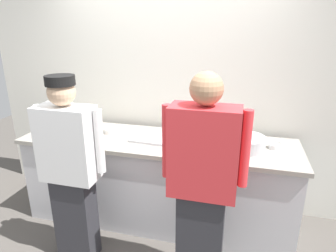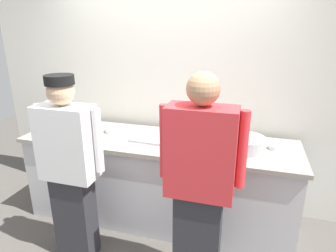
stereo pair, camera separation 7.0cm
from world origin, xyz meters
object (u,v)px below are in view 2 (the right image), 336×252
(ramekin_orange_sauce, at_px, (281,143))
(ramekin_yellow_sauce, at_px, (274,147))
(sheet_tray, at_px, (157,139))
(squeeze_bottle_primary, at_px, (71,129))
(mixing_bowl_steel, at_px, (245,143))
(chefs_knife, at_px, (90,131))
(plate_stack_rear, at_px, (114,130))
(squeeze_bottle_spare, at_px, (209,137))
(chef_near_left, at_px, (70,167))
(plate_stack_front, at_px, (199,136))
(deli_cup, at_px, (63,128))
(chef_center, at_px, (200,184))
(squeeze_bottle_secondary, at_px, (48,124))

(ramekin_orange_sauce, distance_m, ramekin_yellow_sauce, 0.14)
(sheet_tray, distance_m, squeeze_bottle_primary, 0.88)
(mixing_bowl_steel, height_order, chefs_knife, mixing_bowl_steel)
(squeeze_bottle_primary, distance_m, ramekin_yellow_sauce, 1.99)
(plate_stack_rear, relative_size, squeeze_bottle_spare, 0.96)
(mixing_bowl_steel, height_order, sheet_tray, mixing_bowl_steel)
(squeeze_bottle_primary, bearing_deg, chef_near_left, -57.88)
(plate_stack_front, bearing_deg, deli_cup, -171.12)
(plate_stack_rear, height_order, chefs_knife, plate_stack_rear)
(chef_center, height_order, deli_cup, chef_center)
(plate_stack_rear, bearing_deg, chefs_knife, -164.64)
(plate_stack_rear, distance_m, mixing_bowl_steel, 1.37)
(plate_stack_front, distance_m, ramekin_yellow_sauce, 0.72)
(plate_stack_front, height_order, mixing_bowl_steel, mixing_bowl_steel)
(ramekin_orange_sauce, bearing_deg, chefs_knife, -174.73)
(plate_stack_rear, xyz_separation_m, chefs_knife, (-0.25, -0.07, -0.02))
(mixing_bowl_steel, xyz_separation_m, squeeze_bottle_primary, (-1.71, -0.19, 0.03))
(chef_center, height_order, ramekin_orange_sauce, chef_center)
(plate_stack_rear, bearing_deg, squeeze_bottle_primary, -140.50)
(squeeze_bottle_primary, xyz_separation_m, ramekin_orange_sauce, (2.03, 0.39, -0.07))
(ramekin_yellow_sauce, bearing_deg, plate_stack_rear, 179.37)
(plate_stack_rear, xyz_separation_m, ramekin_orange_sauce, (1.69, 0.11, -0.00))
(plate_stack_front, height_order, plate_stack_rear, same)
(squeeze_bottle_spare, bearing_deg, chef_center, -86.71)
(chef_center, bearing_deg, plate_stack_front, 100.73)
(ramekin_yellow_sauce, bearing_deg, chef_center, -124.56)
(chef_center, bearing_deg, squeeze_bottle_spare, 93.29)
(plate_stack_front, bearing_deg, squeeze_bottle_secondary, -169.58)
(squeeze_bottle_spare, bearing_deg, ramekin_yellow_sauce, 11.08)
(squeeze_bottle_secondary, height_order, deli_cup, squeeze_bottle_secondary)
(chef_near_left, bearing_deg, plate_stack_rear, 88.48)
(sheet_tray, bearing_deg, ramekin_yellow_sauce, 4.55)
(plate_stack_front, relative_size, mixing_bowl_steel, 0.64)
(sheet_tray, bearing_deg, chefs_knife, 177.30)
(plate_stack_rear, distance_m, chefs_knife, 0.26)
(squeeze_bottle_spare, xyz_separation_m, ramekin_yellow_sauce, (0.59, 0.12, -0.08))
(squeeze_bottle_spare, xyz_separation_m, chefs_knife, (-1.29, 0.06, -0.09))
(ramekin_yellow_sauce, bearing_deg, sheet_tray, -175.45)
(plate_stack_rear, bearing_deg, chef_near_left, -91.52)
(squeeze_bottle_spare, height_order, ramekin_yellow_sauce, squeeze_bottle_spare)
(chef_near_left, relative_size, sheet_tray, 3.28)
(squeeze_bottle_secondary, bearing_deg, sheet_tray, 5.77)
(ramekin_yellow_sauce, height_order, deli_cup, deli_cup)
(ramekin_orange_sauce, height_order, ramekin_yellow_sauce, ramekin_yellow_sauce)
(plate_stack_front, xyz_separation_m, mixing_bowl_steel, (0.45, -0.16, 0.03))
(deli_cup, bearing_deg, chef_near_left, -51.88)
(squeeze_bottle_primary, height_order, deli_cup, squeeze_bottle_primary)
(mixing_bowl_steel, bearing_deg, sheet_tray, -179.16)
(squeeze_bottle_primary, bearing_deg, chef_center, -20.57)
(squeeze_bottle_primary, relative_size, chefs_knife, 0.68)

